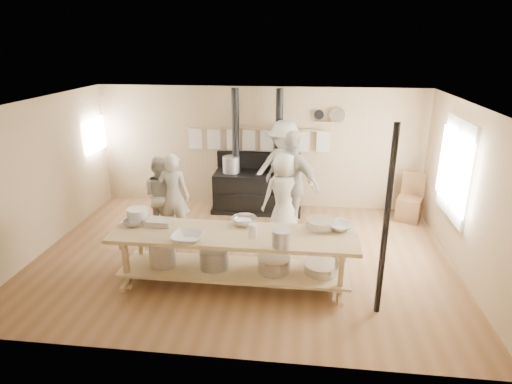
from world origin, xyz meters
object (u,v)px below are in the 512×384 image
cook_right (292,184)px  roasting_pan (160,222)px  cook_far_left (174,196)px  prep_table (233,253)px  stove (257,187)px  cook_center (283,195)px  cook_by_window (284,169)px  cook_left (161,195)px  chair (409,207)px

cook_right → roasting_pan: cook_right is taller
cook_far_left → roasting_pan: 1.39m
cook_right → cook_far_left: bearing=42.6°
cook_right → prep_table: bearing=100.0°
stove → cook_center: (0.64, -1.20, 0.29)m
stove → cook_right: size_ratio=1.31×
stove → cook_far_left: bearing=-132.6°
cook_far_left → cook_by_window: (1.95, 1.31, 0.20)m
cook_far_left → cook_right: (2.14, 0.40, 0.19)m
prep_table → cook_far_left: size_ratio=2.24×
prep_table → cook_far_left: bearing=131.5°
cook_far_left → cook_left: size_ratio=1.08×
prep_table → roasting_pan: 1.23m
cook_far_left → cook_center: 2.02m
cook_right → chair: cook_right is taller
stove → prep_table: bearing=-90.0°
cook_left → cook_by_window: size_ratio=0.74×
cook_center → cook_right: size_ratio=0.81×
prep_table → cook_right: (0.78, 1.94, 0.47)m
cook_center → cook_by_window: size_ratio=0.80×
cook_right → roasting_pan: size_ratio=5.11×
cook_left → chair: size_ratio=1.52×
cook_far_left → cook_by_window: cook_by_window is taller
cook_center → stove: bearing=-87.4°
cook_by_window → chair: bearing=7.8°
prep_table → roasting_pan: size_ratio=9.28×
cook_center → chair: size_ratio=1.64×
cook_left → roasting_pan: bearing=123.1°
prep_table → chair: (3.17, 2.86, -0.23)m
cook_far_left → cook_by_window: size_ratio=0.80×
cook_left → cook_right: cook_right is taller
cook_far_left → chair: (4.53, 1.32, -0.51)m
stove → chair: (3.16, -0.16, -0.23)m
cook_center → cook_by_window: (-0.05, 1.03, 0.20)m
chair → roasting_pan: (-4.33, -2.69, 0.60)m
cook_right → chair: size_ratio=2.02×
cook_center → cook_left: bearing=-23.3°
stove → cook_by_window: size_ratio=1.30×
roasting_pan → cook_center: bearing=42.6°
stove → prep_table: size_ratio=0.72×
stove → roasting_pan: bearing=-112.2°
stove → chair: bearing=-2.9°
cook_right → chair: 2.65m
cook_by_window → roasting_pan: (-1.75, -2.68, -0.11)m
cook_right → cook_by_window: cook_by_window is taller
prep_table → cook_far_left: 2.07m
cook_by_window → cook_center: bearing=-79.6°
stove → cook_center: 1.38m
cook_left → cook_center: size_ratio=0.93×
cook_center → cook_by_window: cook_by_window is taller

